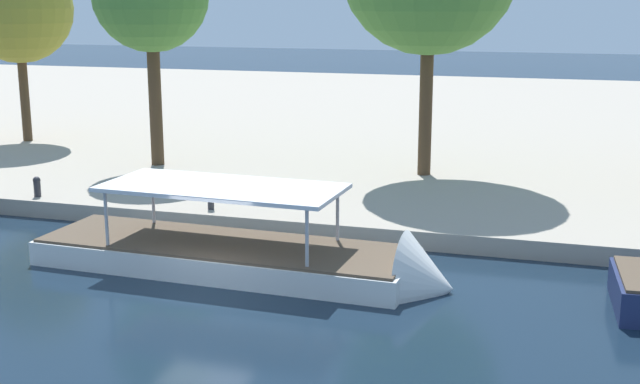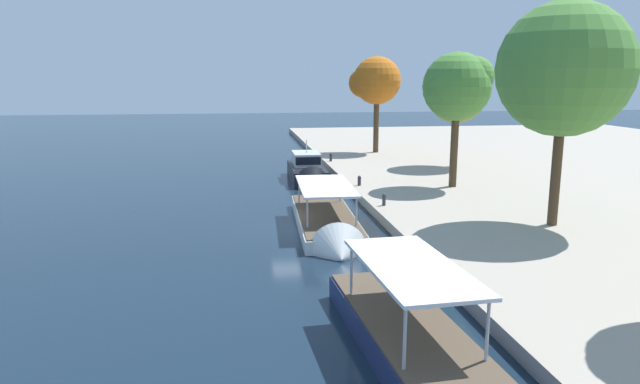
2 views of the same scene
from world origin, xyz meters
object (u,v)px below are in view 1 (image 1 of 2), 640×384
object	(u,v)px
mooring_bollard_0	(211,198)
mooring_bollard_1	(37,186)
tree_4	(17,7)
tour_boat_1	(263,264)

from	to	relation	value
mooring_bollard_0	mooring_bollard_1	world-z (taller)	mooring_bollard_0
mooring_bollard_0	tree_4	distance (m)	19.48
tour_boat_1	tree_4	distance (m)	24.84
mooring_bollard_1	tree_4	bearing A→B (deg)	127.18
mooring_bollard_0	tree_4	size ratio (longest dim) A/B	0.08
tree_4	tour_boat_1	bearing A→B (deg)	-38.46
tree_4	mooring_bollard_0	bearing A→B (deg)	-34.98
tree_4	mooring_bollard_1	bearing A→B (deg)	-52.82
mooring_bollard_0	tree_4	bearing A→B (deg)	145.02
tour_boat_1	mooring_bollard_1	distance (m)	11.34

